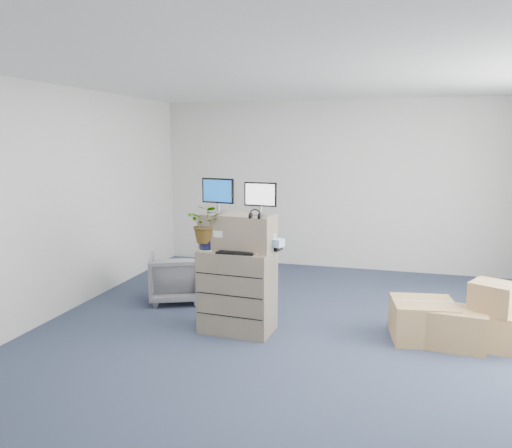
{
  "coord_description": "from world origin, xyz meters",
  "views": [
    {
      "loc": [
        0.95,
        -4.84,
        2.14
      ],
      "look_at": [
        -0.53,
        0.4,
        1.22
      ],
      "focal_mm": 35.0,
      "sensor_mm": 36.0,
      "label": 1
    }
  ],
  "objects_px": {
    "water_bottle": "(243,238)",
    "potted_plant": "(207,229)",
    "office_chair": "(176,275)",
    "keyboard": "(236,252)",
    "filing_cabinet_lower": "(237,291)",
    "monitor_right": "(260,197)",
    "monitor_left": "(218,193)"
  },
  "relations": [
    {
      "from": "monitor_left",
      "to": "filing_cabinet_lower",
      "type": "bearing_deg",
      "value": -9.62
    },
    {
      "from": "monitor_left",
      "to": "potted_plant",
      "type": "distance_m",
      "value": 0.42
    },
    {
      "from": "monitor_left",
      "to": "monitor_right",
      "type": "relative_size",
      "value": 1.07
    },
    {
      "from": "water_bottle",
      "to": "office_chair",
      "type": "xyz_separation_m",
      "value": [
        -1.17,
        0.73,
        -0.71
      ]
    },
    {
      "from": "water_bottle",
      "to": "office_chair",
      "type": "relative_size",
      "value": 0.37
    },
    {
      "from": "filing_cabinet_lower",
      "to": "water_bottle",
      "type": "bearing_deg",
      "value": 66.9
    },
    {
      "from": "monitor_right",
      "to": "potted_plant",
      "type": "height_order",
      "value": "monitor_right"
    },
    {
      "from": "office_chair",
      "to": "keyboard",
      "type": "bearing_deg",
      "value": 116.85
    },
    {
      "from": "monitor_left",
      "to": "potted_plant",
      "type": "relative_size",
      "value": 0.86
    },
    {
      "from": "filing_cabinet_lower",
      "to": "monitor_right",
      "type": "bearing_deg",
      "value": 6.75
    },
    {
      "from": "filing_cabinet_lower",
      "to": "potted_plant",
      "type": "relative_size",
      "value": 2.07
    },
    {
      "from": "monitor_right",
      "to": "water_bottle",
      "type": "height_order",
      "value": "monitor_right"
    },
    {
      "from": "filing_cabinet_lower",
      "to": "office_chair",
      "type": "height_order",
      "value": "filing_cabinet_lower"
    },
    {
      "from": "monitor_right",
      "to": "office_chair",
      "type": "bearing_deg",
      "value": 154.57
    },
    {
      "from": "filing_cabinet_lower",
      "to": "potted_plant",
      "type": "xyz_separation_m",
      "value": [
        -0.32,
        -0.08,
        0.71
      ]
    },
    {
      "from": "keyboard",
      "to": "potted_plant",
      "type": "relative_size",
      "value": 0.91
    },
    {
      "from": "water_bottle",
      "to": "potted_plant",
      "type": "height_order",
      "value": "potted_plant"
    },
    {
      "from": "monitor_left",
      "to": "office_chair",
      "type": "bearing_deg",
      "value": 149.55
    },
    {
      "from": "keyboard",
      "to": "water_bottle",
      "type": "height_order",
      "value": "water_bottle"
    },
    {
      "from": "monitor_left",
      "to": "keyboard",
      "type": "bearing_deg",
      "value": -30.18
    },
    {
      "from": "filing_cabinet_lower",
      "to": "water_bottle",
      "type": "xyz_separation_m",
      "value": [
        0.04,
        0.08,
        0.6
      ]
    },
    {
      "from": "water_bottle",
      "to": "potted_plant",
      "type": "relative_size",
      "value": 0.57
    },
    {
      "from": "potted_plant",
      "to": "filing_cabinet_lower",
      "type": "bearing_deg",
      "value": 14.64
    },
    {
      "from": "monitor_left",
      "to": "potted_plant",
      "type": "bearing_deg",
      "value": -105.24
    },
    {
      "from": "keyboard",
      "to": "monitor_right",
      "type": "bearing_deg",
      "value": 34.35
    },
    {
      "from": "keyboard",
      "to": "water_bottle",
      "type": "relative_size",
      "value": 1.61
    },
    {
      "from": "filing_cabinet_lower",
      "to": "keyboard",
      "type": "height_order",
      "value": "keyboard"
    },
    {
      "from": "office_chair",
      "to": "filing_cabinet_lower",
      "type": "bearing_deg",
      "value": 120.62
    },
    {
      "from": "keyboard",
      "to": "office_chair",
      "type": "xyz_separation_m",
      "value": [
        -1.17,
        0.96,
        -0.6
      ]
    },
    {
      "from": "filing_cabinet_lower",
      "to": "monitor_right",
      "type": "xyz_separation_m",
      "value": [
        0.26,
        0.01,
        1.07
      ]
    },
    {
      "from": "potted_plant",
      "to": "office_chair",
      "type": "bearing_deg",
      "value": 131.92
    },
    {
      "from": "monitor_right",
      "to": "keyboard",
      "type": "distance_m",
      "value": 0.65
    }
  ]
}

